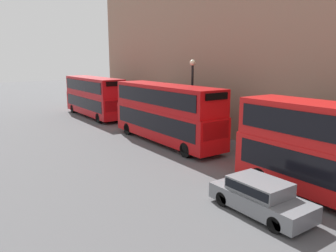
{
  "coord_description": "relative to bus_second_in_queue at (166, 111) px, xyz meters",
  "views": [
    {
      "loc": [
        -12.19,
        -0.7,
        6.3
      ],
      "look_at": [
        0.48,
        17.62,
        1.75
      ],
      "focal_mm": 35.0,
      "sensor_mm": 36.0,
      "label": 1
    }
  ],
  "objects": [
    {
      "name": "bus_third_in_queue",
      "position": [
        0.0,
        14.15,
        -0.05
      ],
      "size": [
        2.59,
        10.95,
        4.36
      ],
      "color": "#A80F14",
      "rests_on": "ground"
    },
    {
      "name": "car_hatchback",
      "position": [
        -3.4,
        -11.98,
        -1.7
      ],
      "size": [
        1.87,
        4.32,
        1.43
      ],
      "color": "slate",
      "rests_on": "ground"
    },
    {
      "name": "bus_second_in_queue",
      "position": [
        0.0,
        0.0,
        0.0
      ],
      "size": [
        2.59,
        11.24,
        4.44
      ],
      "color": "#B20C0F",
      "rests_on": "ground"
    },
    {
      "name": "street_lamp",
      "position": [
        1.92,
        -0.8,
        1.45
      ],
      "size": [
        0.44,
        0.44,
        6.28
      ],
      "color": "black",
      "rests_on": "ground"
    }
  ]
}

